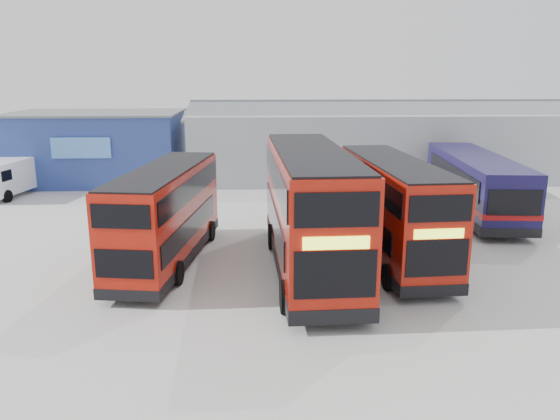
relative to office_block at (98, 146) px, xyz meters
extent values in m
plane|color=#A7A7A2|center=(14.00, -17.99, -2.58)|extent=(120.00, 120.00, 0.00)
cube|color=navy|center=(0.00, 0.01, -0.08)|extent=(12.00, 8.00, 5.00)
cube|color=#585D61|center=(0.00, 0.01, 2.47)|extent=(12.30, 8.30, 0.15)
cube|color=#4D89DB|center=(0.00, -4.09, 0.42)|extent=(3.96, 0.15, 1.40)
cube|color=#9AA1A8|center=(22.00, 2.01, -0.08)|extent=(30.00, 12.00, 5.00)
cube|color=#585D61|center=(22.00, -0.79, 2.67)|extent=(30.50, 6.33, 1.29)
cube|color=#585D61|center=(22.00, 4.80, 2.67)|extent=(30.50, 6.33, 1.29)
cube|color=#A31509|center=(7.99, -19.04, -0.41)|extent=(3.61, 9.84, 3.71)
cube|color=black|center=(7.99, -19.04, -2.08)|extent=(3.65, 9.88, 0.41)
cube|color=black|center=(9.09, -19.56, -0.84)|extent=(1.19, 8.07, 0.87)
cube|color=black|center=(6.79, -19.24, -0.84)|extent=(1.19, 8.07, 0.87)
cube|color=black|center=(9.15, -19.20, 0.72)|extent=(1.31, 8.98, 0.87)
cube|color=black|center=(6.84, -18.87, 0.72)|extent=(1.31, 8.98, 0.87)
cube|color=black|center=(8.67, -14.26, -0.93)|extent=(2.05, 0.33, 1.24)
cube|color=black|center=(8.67, -14.26, 0.72)|extent=(2.05, 0.33, 0.87)
cube|color=#E6FF35|center=(8.67, -14.25, -0.11)|extent=(1.64, 0.27, 0.32)
cube|color=black|center=(7.32, -23.81, -0.93)|extent=(2.00, 0.33, 1.01)
cube|color=black|center=(7.32, -23.81, 0.72)|extent=(2.00, 0.33, 0.82)
cube|color=black|center=(7.99, -19.04, 1.47)|extent=(3.46, 9.68, 0.09)
cylinder|color=black|center=(9.55, -15.88, -2.10)|extent=(0.42, 0.98, 0.95)
cylinder|color=black|center=(7.37, -15.57, -2.10)|extent=(0.42, 0.98, 0.95)
cylinder|color=black|center=(8.74, -21.59, -2.10)|extent=(0.42, 0.98, 0.95)
cylinder|color=black|center=(6.57, -21.28, -2.10)|extent=(0.42, 0.98, 0.95)
cube|color=#A31509|center=(13.93, -20.19, 0.06)|extent=(3.17, 11.77, 4.51)
cube|color=black|center=(13.93, -20.19, -1.97)|extent=(3.21, 11.81, 0.50)
cube|color=black|center=(12.50, -19.79, -0.47)|extent=(0.38, 9.90, 1.06)
cube|color=black|center=(15.33, -19.70, -0.47)|extent=(0.38, 9.90, 1.06)
cube|color=black|center=(12.52, -20.24, 1.43)|extent=(0.42, 11.01, 1.06)
cube|color=black|center=(15.34, -20.14, 1.43)|extent=(0.42, 11.01, 1.06)
cube|color=black|center=(14.12, -26.05, -0.58)|extent=(2.50, 0.14, 1.50)
cube|color=black|center=(14.12, -26.05, 1.43)|extent=(2.50, 0.14, 1.06)
cube|color=#E6FF35|center=(14.12, -26.06, 0.42)|extent=(2.00, 0.11, 0.39)
cube|color=black|center=(13.74, -14.33, -0.58)|extent=(2.45, 0.14, 1.22)
cube|color=black|center=(13.74, -14.33, 1.43)|extent=(2.45, 0.14, 1.00)
cube|color=black|center=(13.93, -20.19, 2.34)|extent=(2.99, 11.60, 0.11)
cylinder|color=black|center=(12.73, -24.29, -2.00)|extent=(0.39, 1.17, 1.16)
cylinder|color=black|center=(15.40, -24.21, -2.00)|extent=(0.39, 1.17, 1.16)
cylinder|color=black|center=(12.50, -17.29, -2.00)|extent=(0.39, 1.17, 1.16)
cylinder|color=black|center=(15.17, -17.20, -2.00)|extent=(0.39, 1.17, 1.16)
cube|color=#A31509|center=(17.61, -18.86, -0.28)|extent=(3.02, 10.30, 3.92)
cube|color=black|center=(17.61, -18.86, -2.05)|extent=(3.06, 10.34, 0.44)
cube|color=black|center=(16.36, -18.55, -0.74)|extent=(0.56, 8.61, 0.92)
cube|color=black|center=(18.82, -18.40, -0.74)|extent=(0.56, 8.61, 0.92)
cube|color=black|center=(16.39, -18.94, 0.91)|extent=(0.62, 9.58, 0.92)
cube|color=black|center=(18.84, -18.79, 0.91)|extent=(0.62, 9.58, 0.92)
cube|color=black|center=(17.92, -23.96, -0.84)|extent=(2.18, 0.18, 1.31)
cube|color=black|center=(17.92, -23.96, 0.91)|extent=(2.18, 0.18, 0.92)
cube|color=#E6FF35|center=(17.92, -23.97, 0.04)|extent=(1.74, 0.14, 0.34)
cube|color=black|center=(17.31, -13.77, -0.84)|extent=(2.13, 0.18, 1.07)
cube|color=black|center=(17.31, -13.77, 0.91)|extent=(2.13, 0.18, 0.87)
cube|color=black|center=(17.61, -18.86, 1.70)|extent=(2.87, 10.14, 0.10)
cylinder|color=black|center=(16.66, -22.46, -2.08)|extent=(0.37, 1.02, 1.01)
cylinder|color=black|center=(18.99, -22.32, -2.08)|extent=(0.37, 1.02, 1.01)
cylinder|color=black|center=(16.30, -16.37, -2.08)|extent=(0.37, 1.02, 1.01)
cylinder|color=black|center=(18.62, -16.23, -2.08)|extent=(0.37, 1.02, 1.01)
cube|color=#0D0D39|center=(24.29, -11.19, -0.71)|extent=(3.93, 12.49, 2.96)
cube|color=black|center=(24.29, -11.19, -1.99)|extent=(3.98, 12.54, 0.45)
cube|color=maroon|center=(24.29, -11.19, -1.24)|extent=(3.97, 12.52, 0.28)
cube|color=black|center=(25.67, -11.66, -0.24)|extent=(1.02, 10.23, 1.06)
cube|color=black|center=(22.85, -11.39, -0.24)|extent=(1.02, 10.23, 1.06)
cube|color=black|center=(24.87, -5.05, -0.51)|extent=(2.51, 0.29, 1.45)
cube|color=black|center=(23.71, -17.32, -0.51)|extent=(2.45, 0.29, 1.23)
cylinder|color=black|center=(26.03, -6.98, -2.00)|extent=(0.46, 1.19, 1.16)
cylinder|color=black|center=(23.37, -6.73, -2.00)|extent=(0.46, 1.19, 1.16)
cylinder|color=black|center=(25.30, -14.76, -2.00)|extent=(0.46, 1.19, 1.16)
cylinder|color=black|center=(22.63, -14.51, -2.00)|extent=(0.46, 1.19, 1.16)
cube|color=white|center=(-4.56, -5.19, -1.22)|extent=(3.12, 5.75, 2.07)
cube|color=black|center=(-3.78, -7.10, -0.89)|extent=(0.23, 0.98, 0.65)
cylinder|color=black|center=(-3.86, -7.20, -2.19)|extent=(0.40, 0.82, 0.78)
cylinder|color=black|center=(-5.26, -3.17, -2.19)|extent=(0.40, 0.82, 0.78)
cylinder|color=black|center=(-3.20, -3.55, -2.19)|extent=(0.40, 0.82, 0.78)
camera|label=1|loc=(11.78, -41.32, 5.26)|focal=35.00mm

